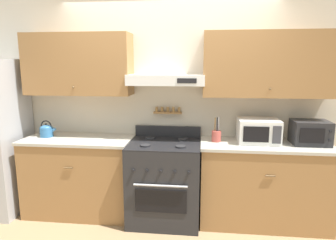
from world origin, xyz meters
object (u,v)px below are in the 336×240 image
Objects in this scene: stove_range at (165,181)px; tea_kettle at (47,130)px; microwave at (258,131)px; toaster_oven at (310,133)px; utensil_crock at (216,135)px.

stove_range is 1.53m from tea_kettle.
tea_kettle is at bearing -179.58° from microwave.
microwave reaches higher than tea_kettle.
microwave is 1.16× the size of toaster_oven.
utensil_crock reaches higher than toaster_oven.
microwave is (1.03, 0.10, 0.60)m from stove_range.
tea_kettle is 0.52× the size of toaster_oven.
tea_kettle is 0.45× the size of microwave.
utensil_crock is at bearing 8.05° from stove_range.
tea_kettle is 2.00m from utensil_crock.
tea_kettle is 3.00m from toaster_oven.
tea_kettle is at bearing -180.00° from utensil_crock.
microwave is at bearing 177.94° from toaster_oven.
utensil_crock is at bearing -177.77° from microwave.
utensil_crock reaches higher than stove_range.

